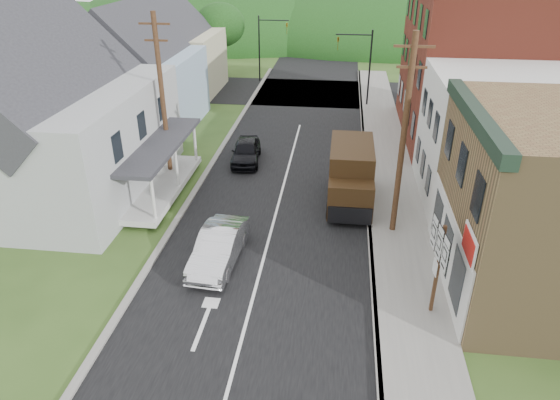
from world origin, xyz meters
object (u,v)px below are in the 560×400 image
(route_sign_cluster, at_px, (438,257))
(warning_sign, at_px, (398,190))
(delivery_van, at_px, (351,175))
(silver_sedan, at_px, (219,248))
(dark_sedan, at_px, (246,151))

(route_sign_cluster, bearing_deg, warning_sign, 90.79)
(delivery_van, xyz_separation_m, warning_sign, (2.16, -1.99, 0.29))
(route_sign_cluster, xyz_separation_m, warning_sign, (-0.73, 6.43, -0.65))
(silver_sedan, height_order, warning_sign, warning_sign)
(dark_sedan, height_order, delivery_van, delivery_van)
(dark_sedan, distance_m, route_sign_cluster, 15.96)
(dark_sedan, xyz_separation_m, route_sign_cluster, (9.15, -12.96, 1.76))
(silver_sedan, bearing_deg, warning_sign, 32.41)
(delivery_van, xyz_separation_m, route_sign_cluster, (2.90, -8.42, 0.94))
(delivery_van, distance_m, route_sign_cluster, 8.95)
(dark_sedan, xyz_separation_m, warning_sign, (8.42, -6.53, 1.11))
(dark_sedan, relative_size, warning_sign, 1.57)
(route_sign_cluster, bearing_deg, delivery_van, 103.27)
(delivery_van, height_order, route_sign_cluster, route_sign_cluster)
(dark_sedan, distance_m, delivery_van, 7.77)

